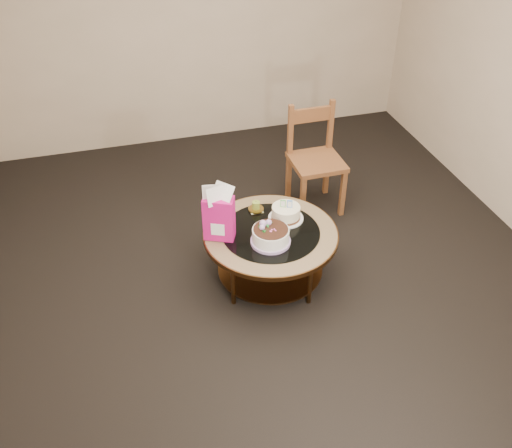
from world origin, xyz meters
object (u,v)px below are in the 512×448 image
object	(u,v)px
coffee_table	(271,240)
cream_cake	(286,213)
dining_chair	(315,159)
decorated_cake	(270,236)
gift_bag	(219,213)

from	to	relation	value
coffee_table	cream_cake	bearing A→B (deg)	38.17
coffee_table	dining_chair	xyz separation A→B (m)	(0.68, 0.88, 0.11)
coffee_table	decorated_cake	xyz separation A→B (m)	(-0.04, -0.12, 0.14)
decorated_cake	gift_bag	distance (m)	0.41
dining_chair	decorated_cake	bearing A→B (deg)	-126.54
coffee_table	decorated_cake	bearing A→B (deg)	-108.53
gift_bag	dining_chair	size ratio (longest dim) A/B	0.46
coffee_table	dining_chair	size ratio (longest dim) A/B	1.06
decorated_cake	gift_bag	bearing A→B (deg)	153.64
dining_chair	coffee_table	bearing A→B (deg)	-128.54
gift_bag	dining_chair	world-z (taller)	dining_chair
cream_cake	gift_bag	bearing A→B (deg)	-150.30
coffee_table	dining_chair	world-z (taller)	dining_chair
decorated_cake	gift_bag	size ratio (longest dim) A/B	0.67
dining_chair	cream_cake	bearing A→B (deg)	-125.48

